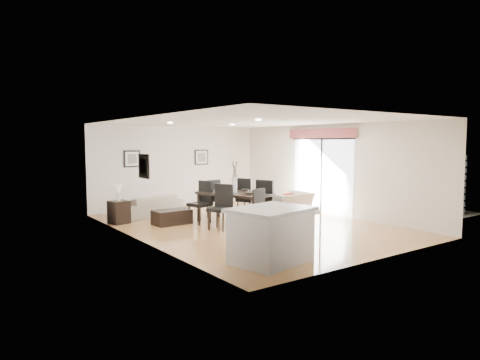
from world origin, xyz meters
TOP-DOWN VIEW (x-y plane):
  - ground at (0.00, 0.00)m, footprint 8.00×8.00m
  - wall_back at (0.00, 4.00)m, footprint 6.00×0.04m
  - wall_front at (0.00, -4.00)m, footprint 6.00×0.04m
  - wall_left at (-3.00, 0.00)m, footprint 0.04×8.00m
  - wall_right at (3.00, 0.00)m, footprint 0.04×8.00m
  - ceiling at (0.00, 0.00)m, footprint 6.00×8.00m
  - sofa at (-1.53, 2.88)m, footprint 2.19×1.38m
  - armchair at (1.48, 0.14)m, footprint 1.18×1.04m
  - courtyard_plant_a at (5.83, -0.27)m, footprint 0.77×0.71m
  - courtyard_plant_b at (5.90, 1.20)m, footprint 0.40×0.40m
  - dining_table at (-0.12, 0.50)m, footprint 1.52×2.18m
  - dining_chair_wnear at (-0.83, 0.05)m, footprint 0.68×0.68m
  - dining_chair_wfar at (-0.82, 1.01)m, footprint 0.61×0.61m
  - dining_chair_enear at (0.57, -0.03)m, footprint 0.66×0.66m
  - dining_chair_efar at (0.58, 0.95)m, footprint 0.68×0.68m
  - dining_chair_head at (-0.15, -0.74)m, footprint 0.58×0.58m
  - dining_chair_foot at (-0.11, 1.72)m, footprint 0.53×0.53m
  - vase at (-0.12, 0.50)m, footprint 1.08×1.66m
  - coffee_table at (-1.57, 1.32)m, footprint 0.98×0.61m
  - side_table at (-2.67, 2.23)m, footprint 0.53×0.53m
  - table_lamp at (-2.67, 2.23)m, footprint 0.22×0.22m
  - cushion at (1.37, 0.03)m, footprint 0.32×0.11m
  - kitchen_island at (-1.75, -3.00)m, footprint 1.60×1.34m
  - bar_stool at (-0.77, -3.00)m, footprint 0.39×0.39m
  - framed_print_back_left at (-1.60, 3.97)m, footprint 0.52×0.04m
  - framed_print_back_right at (0.90, 3.97)m, footprint 0.52×0.04m
  - framed_print_left_wall at (-2.97, -0.20)m, footprint 0.04×0.52m
  - sliding_door at (2.96, 0.30)m, footprint 0.12×2.70m
  - courtyard at (6.16, 0.87)m, footprint 6.00×6.00m

SIDE VIEW (x-z plane):
  - ground at x=0.00m, z-range 0.00..0.00m
  - coffee_table at x=-1.57m, z-range 0.00..0.38m
  - sofa at x=-1.53m, z-range 0.00..0.60m
  - side_table at x=-2.67m, z-range 0.00..0.61m
  - courtyard_plant_a at x=5.83m, z-range 0.00..0.69m
  - courtyard_plant_b at x=5.90m, z-range 0.00..0.70m
  - armchair at x=1.48m, z-range 0.00..0.75m
  - kitchen_island at x=-1.75m, z-range 0.01..1.00m
  - dining_chair_head at x=-0.15m, z-range 0.06..1.09m
  - cushion at x=1.37m, z-range 0.43..0.74m
  - dining_chair_foot at x=-0.11m, z-range 0.06..1.14m
  - dining_chair_wnear at x=-0.83m, z-range 0.07..1.18m
  - dining_chair_wfar at x=-0.82m, z-range 0.07..1.20m
  - dining_chair_efar at x=0.58m, z-range 0.07..1.22m
  - dining_chair_enear at x=0.57m, z-range 0.07..1.24m
  - dining_table at x=-0.12m, z-range 0.33..1.15m
  - bar_stool at x=-0.77m, z-range 0.31..1.17m
  - table_lamp at x=-2.67m, z-range 0.67..1.10m
  - courtyard at x=6.16m, z-range -0.08..1.92m
  - vase at x=-0.12m, z-range 0.75..1.59m
  - wall_back at x=0.00m, z-range 0.00..2.70m
  - wall_front at x=0.00m, z-range 0.00..2.70m
  - wall_left at x=-3.00m, z-range 0.00..2.70m
  - wall_right at x=3.00m, z-range 0.00..2.70m
  - framed_print_back_left at x=-1.60m, z-range 1.39..1.91m
  - framed_print_back_right at x=0.90m, z-range 1.39..1.91m
  - framed_print_left_wall at x=-2.97m, z-range 1.39..1.91m
  - sliding_door at x=2.96m, z-range 0.38..2.95m
  - ceiling at x=0.00m, z-range 2.69..2.71m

